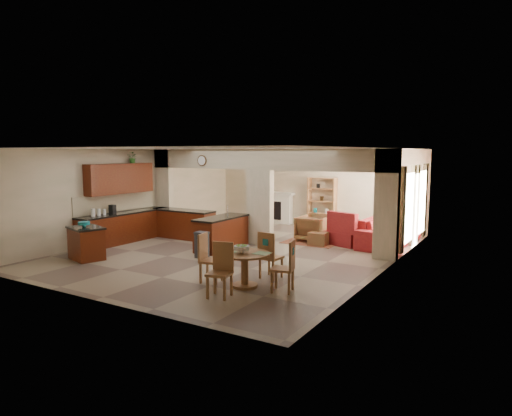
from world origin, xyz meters
The scene contains 39 objects.
floor centered at (0.00, 0.00, 0.00)m, with size 10.00×10.00×0.00m, color #82735A.
ceiling centered at (0.00, 0.00, 2.80)m, with size 10.00×10.00×0.00m, color white.
wall_back centered at (0.00, 5.00, 1.40)m, with size 8.00×8.00×0.00m, color beige.
wall_front centered at (0.00, -5.00, 1.40)m, with size 8.00×8.00×0.00m, color beige.
wall_left centered at (-4.00, 0.00, 1.40)m, with size 10.00×10.00×0.00m, color beige.
wall_right centered at (4.00, 0.00, 1.40)m, with size 10.00×10.00×0.00m, color beige.
partition_left_pier centered at (-3.70, 1.00, 1.40)m, with size 0.60×0.25×2.80m, color beige.
partition_center_pier centered at (0.00, 1.00, 1.10)m, with size 0.80×0.25×2.20m, color beige.
partition_right_pier centered at (3.70, 1.00, 1.40)m, with size 0.60×0.25×2.80m, color beige.
partition_header centered at (0.00, 1.00, 2.50)m, with size 8.00×0.25×0.60m, color beige.
kitchen_counter centered at (-3.26, -0.25, 0.46)m, with size 2.52×3.29×1.48m.
upper_cabinets centered at (-3.82, -0.80, 1.92)m, with size 0.35×2.40×0.90m, color #430B07.
peninsula centered at (-0.60, -0.11, 0.46)m, with size 0.70×1.85×0.91m.
wall_clock centered at (-2.00, 0.85, 2.45)m, with size 0.34×0.34×0.03m, color #50361A.
rug centered at (1.20, 2.10, 0.01)m, with size 1.60×1.30×0.01m, color #995437.
fireplace centered at (-1.60, 4.83, 0.61)m, with size 1.60×0.35×1.20m.
shelving_unit centered at (0.35, 4.82, 0.90)m, with size 1.00×0.32×1.80m, color brown.
window_a centered at (3.97, 2.30, 1.20)m, with size 0.02×0.90×1.90m, color white.
window_b centered at (3.97, 4.00, 1.20)m, with size 0.02×0.90×1.90m, color white.
glazed_door centered at (3.97, 3.15, 1.05)m, with size 0.02×0.70×2.10m, color white.
drape_a_left centered at (3.93, 1.70, 1.20)m, with size 0.10×0.28×2.30m, color #391B16.
drape_a_right centered at (3.93, 2.90, 1.20)m, with size 0.10×0.28×2.30m, color #391B16.
drape_b_left centered at (3.93, 3.40, 1.20)m, with size 0.10×0.28×2.30m, color #391B16.
drape_b_right centered at (3.93, 4.60, 1.20)m, with size 0.10×0.28×2.30m, color #391B16.
ceiling_fan centered at (1.50, 3.00, 2.56)m, with size 1.00×1.00×0.10m, color white.
kitchen_island centered at (-2.82, -2.91, 0.42)m, with size 1.12×0.94×0.83m.
teal_bowl centered at (-2.82, -2.95, 0.90)m, with size 0.29×0.29×0.14m, color #12757F.
trash_can centered at (-0.39, -1.28, 0.31)m, with size 0.30×0.25×0.63m, color #2C2B2E.
dining_table centered at (1.92, -2.86, 0.47)m, with size 1.02×1.02×0.70m.
fruit_bowl centered at (1.87, -2.90, 0.78)m, with size 0.32×0.32×0.17m, color #5AAD25.
sofa centered at (3.30, 2.90, 0.41)m, with size 1.10×2.81×0.82m, color maroon.
chaise centered at (2.20, 2.25, 0.20)m, with size 0.99×0.81×0.40m, color maroon.
armchair centered at (1.13, 2.23, 0.39)m, with size 0.82×0.85×0.77m, color maroon.
ottoman centered at (1.55, 1.77, 0.19)m, with size 0.53×0.53×0.38m, color maroon.
plant centered at (-3.82, -0.26, 2.54)m, with size 0.31×0.27×0.35m, color #224F15.
chair_north centered at (2.05, -2.10, 0.55)m, with size 0.46×0.46×1.02m.
chair_east centered at (2.81, -2.73, 0.55)m, with size 0.51×0.51×1.02m.
chair_south centered at (1.86, -3.59, 0.55)m, with size 0.50×0.50×1.02m.
chair_west centered at (1.06, -2.95, 0.55)m, with size 0.50×0.50×1.02m.
Camera 1 is at (6.74, -10.43, 2.71)m, focal length 32.00 mm.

